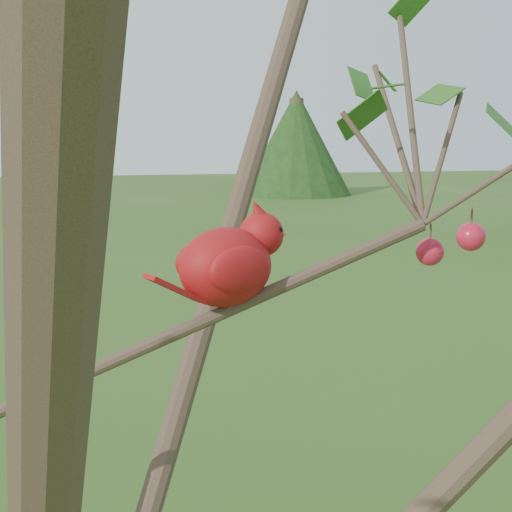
% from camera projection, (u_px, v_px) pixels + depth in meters
% --- Properties ---
extents(crabapple_tree, '(2.35, 2.05, 2.95)m').
position_uv_depth(crabapple_tree, '(18.00, 314.00, 0.88)').
color(crabapple_tree, '#3B2920').
rests_on(crabapple_tree, ground).
extents(cardinal, '(0.21, 0.14, 0.15)m').
position_uv_depth(cardinal, '(230.00, 262.00, 1.03)').
color(cardinal, '#A60E1A').
rests_on(cardinal, ground).
extents(distant_trees, '(40.19, 10.50, 3.71)m').
position_uv_depth(distant_trees, '(111.00, 154.00, 24.36)').
color(distant_trees, '#3B2920').
rests_on(distant_trees, ground).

